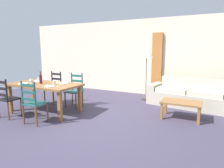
# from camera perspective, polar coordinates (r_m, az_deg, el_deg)

# --- Properties ---
(ground_plane) EXTENTS (9.60, 9.60, 0.02)m
(ground_plane) POSITION_cam_1_polar(r_m,az_deg,el_deg) (4.71, -6.72, -10.33)
(ground_plane) COLOR #403A4F
(wall_far) EXTENTS (9.60, 0.16, 2.70)m
(wall_far) POSITION_cam_1_polar(r_m,az_deg,el_deg) (7.40, 7.39, 7.72)
(wall_far) COLOR beige
(wall_far) RESTS_ON ground_plane
(curtain_panel_left) EXTENTS (0.35, 0.08, 2.20)m
(curtain_panel_left) POSITION_cam_1_polar(r_m,az_deg,el_deg) (7.06, 12.85, 5.43)
(curtain_panel_left) COLOR #B86E33
(curtain_panel_left) RESTS_ON ground_plane
(dining_table) EXTENTS (1.90, 0.96, 0.75)m
(dining_table) POSITION_cam_1_polar(r_m,az_deg,el_deg) (5.40, -19.14, -0.81)
(dining_table) COLOR #905F34
(dining_table) RESTS_ON ground_plane
(dining_chair_near_left) EXTENTS (0.43, 0.41, 0.96)m
(dining_chair_near_left) POSITION_cam_1_polar(r_m,az_deg,el_deg) (5.31, -28.14, -3.64)
(dining_chair_near_left) COLOR black
(dining_chair_near_left) RESTS_ON ground_plane
(dining_chair_near_right) EXTENTS (0.45, 0.43, 0.96)m
(dining_chair_near_right) POSITION_cam_1_polar(r_m,az_deg,el_deg) (4.62, -21.89, -5.05)
(dining_chair_near_right) COLOR #22554F
(dining_chair_near_right) RESTS_ON ground_plane
(dining_chair_far_left) EXTENTS (0.42, 0.41, 0.96)m
(dining_chair_far_left) POSITION_cam_1_polar(r_m,az_deg,el_deg) (6.27, -16.48, -0.99)
(dining_chair_far_left) COLOR black
(dining_chair_far_left) RESTS_ON ground_plane
(dining_chair_far_right) EXTENTS (0.44, 0.42, 0.96)m
(dining_chair_far_right) POSITION_cam_1_polar(r_m,az_deg,el_deg) (5.71, -10.74, -1.78)
(dining_chair_far_right) COLOR #21544B
(dining_chair_far_right) RESTS_ON ground_plane
(dinner_plate_near_left) EXTENTS (0.24, 0.24, 0.02)m
(dinner_plate_near_left) POSITION_cam_1_polar(r_m,az_deg,el_deg) (5.56, -24.28, 0.15)
(dinner_plate_near_left) COLOR white
(dinner_plate_near_left) RESTS_ON dining_table
(fork_near_left) EXTENTS (0.03, 0.17, 0.01)m
(fork_near_left) POSITION_cam_1_polar(r_m,az_deg,el_deg) (5.67, -25.23, 0.20)
(fork_near_left) COLOR silver
(fork_near_left) RESTS_ON dining_table
(dinner_plate_near_right) EXTENTS (0.24, 0.24, 0.02)m
(dinner_plate_near_right) POSITION_cam_1_polar(r_m,az_deg,el_deg) (4.89, -17.61, -0.64)
(dinner_plate_near_right) COLOR white
(dinner_plate_near_right) RESTS_ON dining_table
(fork_near_right) EXTENTS (0.03, 0.17, 0.01)m
(fork_near_right) POSITION_cam_1_polar(r_m,az_deg,el_deg) (5.00, -18.84, -0.56)
(fork_near_right) COLOR silver
(fork_near_right) RESTS_ON dining_table
(dinner_plate_far_left) EXTENTS (0.24, 0.24, 0.02)m
(dinner_plate_far_left) POSITION_cam_1_polar(r_m,az_deg,el_deg) (5.88, -20.51, 0.88)
(dinner_plate_far_left) COLOR white
(dinner_plate_far_left) RESTS_ON dining_table
(fork_far_left) EXTENTS (0.02, 0.17, 0.01)m
(fork_far_left) POSITION_cam_1_polar(r_m,az_deg,el_deg) (5.99, -21.48, 0.91)
(fork_far_left) COLOR silver
(fork_far_left) RESTS_ON dining_table
(dinner_plate_far_right) EXTENTS (0.24, 0.24, 0.02)m
(dinner_plate_far_right) POSITION_cam_1_polar(r_m,az_deg,el_deg) (5.26, -13.82, 0.23)
(dinner_plate_far_right) COLOR white
(dinner_plate_far_right) RESTS_ON dining_table
(fork_far_right) EXTENTS (0.03, 0.17, 0.01)m
(fork_far_right) POSITION_cam_1_polar(r_m,az_deg,el_deg) (5.36, -15.04, 0.29)
(fork_far_right) COLOR silver
(fork_far_right) RESTS_ON dining_table
(wine_bottle) EXTENTS (0.07, 0.07, 0.32)m
(wine_bottle) POSITION_cam_1_polar(r_m,az_deg,el_deg) (5.42, -19.99, 1.37)
(wine_bottle) COLOR #471919
(wine_bottle) RESTS_ON dining_table
(wine_glass_near_left) EXTENTS (0.06, 0.06, 0.16)m
(wine_glass_near_left) POSITION_cam_1_polar(r_m,az_deg,el_deg) (5.49, -22.62, 1.23)
(wine_glass_near_left) COLOR white
(wine_glass_near_left) RESTS_ON dining_table
(wine_glass_near_right) EXTENTS (0.06, 0.06, 0.16)m
(wine_glass_near_right) POSITION_cam_1_polar(r_m,az_deg,el_deg) (4.89, -15.52, 0.66)
(wine_glass_near_right) COLOR white
(wine_glass_near_right) RESTS_ON dining_table
(wine_glass_far_left) EXTENTS (0.06, 0.06, 0.16)m
(wine_glass_far_left) POSITION_cam_1_polar(r_m,az_deg,el_deg) (5.68, -20.59, 1.62)
(wine_glass_far_left) COLOR white
(wine_glass_far_left) RESTS_ON dining_table
(coffee_cup_primary) EXTENTS (0.07, 0.07, 0.09)m
(coffee_cup_primary) POSITION_cam_1_polar(r_m,az_deg,el_deg) (5.18, -16.49, 0.38)
(coffee_cup_primary) COLOR beige
(coffee_cup_primary) RESTS_ON dining_table
(coffee_cup_secondary) EXTENTS (0.07, 0.07, 0.09)m
(coffee_cup_secondary) POSITION_cam_1_polar(r_m,az_deg,el_deg) (5.55, -22.23, 0.65)
(coffee_cup_secondary) COLOR beige
(coffee_cup_secondary) RESTS_ON dining_table
(couch) EXTENTS (2.37, 1.12, 0.80)m
(couch) POSITION_cam_1_polar(r_m,az_deg,el_deg) (6.09, 21.56, -3.36)
(couch) COLOR #B9AF98
(couch) RESTS_ON ground_plane
(coffee_table) EXTENTS (0.90, 0.56, 0.42)m
(coffee_table) POSITION_cam_1_polar(r_m,az_deg,el_deg) (4.91, 19.46, -5.54)
(coffee_table) COLOR #905F34
(coffee_table) RESTS_ON ground_plane
(standing_lamp) EXTENTS (0.40, 0.40, 1.64)m
(standing_lamp) POSITION_cam_1_polar(r_m,az_deg,el_deg) (6.39, 10.05, 7.88)
(standing_lamp) COLOR #332D28
(standing_lamp) RESTS_ON ground_plane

